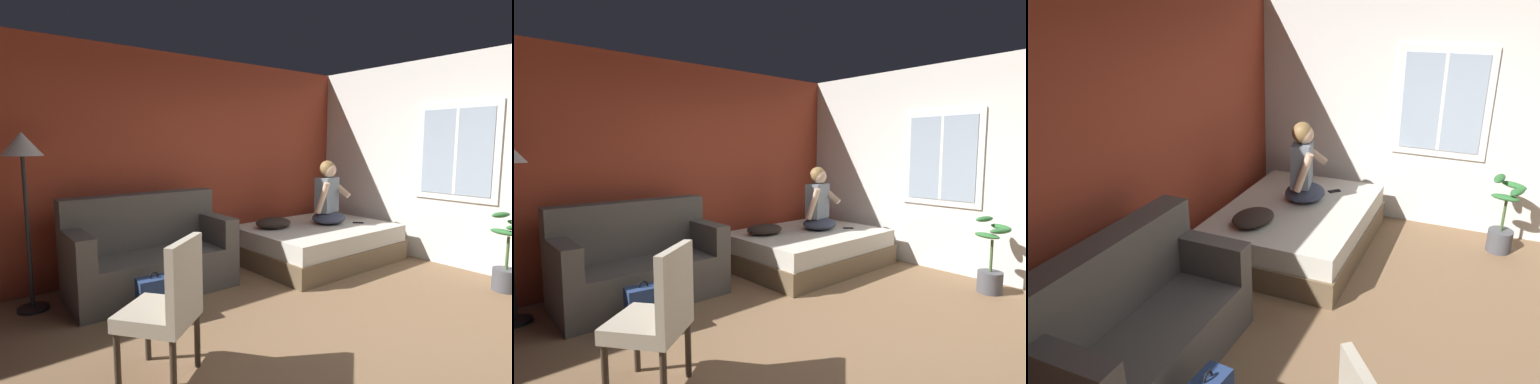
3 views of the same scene
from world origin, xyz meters
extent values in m
plane|color=brown|center=(0.00, 0.00, 0.00)|extent=(40.00, 40.00, 0.00)
cube|color=#993823|center=(0.00, 2.67, 1.35)|extent=(10.18, 0.16, 2.70)
cube|color=silver|center=(2.67, 0.00, 1.35)|extent=(0.16, 6.58, 2.70)
cube|color=white|center=(2.58, 0.40, 1.49)|extent=(0.02, 1.04, 1.24)
cube|color=#9EB2C6|center=(2.56, 0.40, 1.49)|extent=(0.01, 0.88, 1.08)
cube|color=white|center=(2.56, 0.40, 1.49)|extent=(0.01, 0.04, 1.08)
cube|color=brown|center=(1.42, 1.67, 0.13)|extent=(2.03, 1.49, 0.26)
cube|color=beige|center=(1.42, 1.67, 0.37)|extent=(1.97, 1.45, 0.22)
cube|color=#514C47|center=(-0.85, 1.91, 0.22)|extent=(1.71, 0.82, 0.44)
cube|color=#514C47|center=(-0.84, 2.21, 0.74)|extent=(1.70, 0.26, 0.60)
cube|color=#514C47|center=(-1.61, 1.92, 0.60)|extent=(0.19, 0.80, 0.32)
cube|color=#514C47|center=(-0.09, 1.90, 0.60)|extent=(0.19, 0.80, 0.32)
cylinder|color=#382D23|center=(-1.43, 0.66, 0.20)|extent=(0.04, 0.04, 0.40)
cylinder|color=#382D23|center=(-1.74, 0.42, 0.20)|extent=(0.04, 0.04, 0.40)
cylinder|color=#382D23|center=(-1.19, 0.35, 0.20)|extent=(0.04, 0.04, 0.40)
cylinder|color=#382D23|center=(-1.50, 0.11, 0.20)|extent=(0.04, 0.04, 0.40)
cube|color=#B2A893|center=(-1.46, 0.39, 0.45)|extent=(0.65, 0.65, 0.10)
cube|color=#B2A893|center=(-1.34, 0.23, 0.74)|extent=(0.40, 0.33, 0.48)
ellipsoid|color=#383D51|center=(1.65, 1.67, 0.56)|extent=(0.60, 0.54, 0.16)
cube|color=slate|center=(1.64, 1.71, 0.88)|extent=(0.36, 0.26, 0.48)
cylinder|color=#DBB293|center=(1.46, 1.62, 0.86)|extent=(0.12, 0.22, 0.44)
cylinder|color=#DBB293|center=(1.82, 1.66, 0.98)|extent=(0.15, 0.38, 0.29)
sphere|color=#DBB293|center=(1.65, 1.69, 1.23)|extent=(0.21, 0.21, 0.21)
ellipsoid|color=olive|center=(1.64, 1.71, 1.24)|extent=(0.27, 0.26, 0.23)
cube|color=navy|center=(-1.12, 1.24, 0.20)|extent=(0.32, 0.21, 0.40)
cube|color=navy|center=(-1.13, 1.13, 0.11)|extent=(0.24, 0.07, 0.18)
torus|color=black|center=(-1.12, 1.24, 0.42)|extent=(0.09, 0.02, 0.09)
ellipsoid|color=#2D231E|center=(0.83, 1.90, 0.55)|extent=(0.56, 0.48, 0.14)
cube|color=black|center=(1.99, 1.43, 0.48)|extent=(0.15, 0.15, 0.01)
cylinder|color=black|center=(-1.96, 2.18, 0.01)|extent=(0.28, 0.28, 0.03)
cylinder|color=#4C4C51|center=(2.19, -0.40, 0.12)|extent=(0.26, 0.26, 0.24)
cylinder|color=#426033|center=(2.19, -0.40, 0.42)|extent=(0.03, 0.03, 0.36)
ellipsoid|color=#2D6B33|center=(2.09, -0.38, 0.66)|extent=(0.15, 0.29, 0.06)
ellipsoid|color=#2D6B33|center=(2.28, -0.45, 0.74)|extent=(0.22, 0.29, 0.06)
ellipsoid|color=#2D6B33|center=(2.21, -0.30, 0.82)|extent=(0.29, 0.15, 0.06)
ellipsoid|color=#2D6B33|center=(2.15, -0.49, 0.72)|extent=(0.30, 0.21, 0.06)
camera|label=1|loc=(-2.51, -2.03, 1.60)|focal=28.00mm
camera|label=2|loc=(-2.51, -2.03, 1.60)|focal=28.00mm
camera|label=3|loc=(-3.17, -0.15, 2.63)|focal=35.00mm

